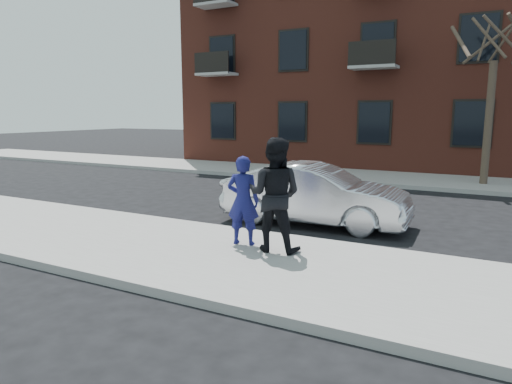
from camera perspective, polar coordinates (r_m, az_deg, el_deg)
The scene contains 10 objects.
ground at distance 8.74m, azimuth -7.03°, elevation -7.72°, with size 100.00×100.00×0.00m, color black.
near_sidewalk at distance 8.53m, azimuth -8.00°, elevation -7.67°, with size 50.00×3.50×0.15m, color gray.
near_curb at distance 9.98m, azimuth -1.96°, elevation -4.96°, with size 50.00×0.10×0.15m, color #999691.
far_sidewalk at distance 18.87m, azimuth 12.77°, elevation 1.90°, with size 50.00×3.50×0.15m, color gray.
far_curb at distance 17.16m, azimuth 11.20°, elevation 1.17°, with size 50.00×0.10×0.15m, color #999691.
apartment_building at distance 25.22m, azimuth 22.14°, elevation 17.27°, with size 24.30×10.30×12.30m.
street_tree at distance 18.06m, azimuth 27.91°, elevation 18.04°, with size 3.60×3.60×6.80m.
silver_sedan at distance 10.85m, azimuth 7.38°, elevation -0.33°, with size 1.52×4.37×1.44m, color silver.
man_hoodie at distance 8.61m, azimuth -1.63°, elevation -1.07°, with size 0.69×0.54×1.70m.
man_peacoat at distance 8.19m, azimuth 2.34°, elevation -0.35°, with size 1.09×0.89×2.06m.
Camera 1 is at (4.78, -6.83, 2.64)m, focal length 32.00 mm.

